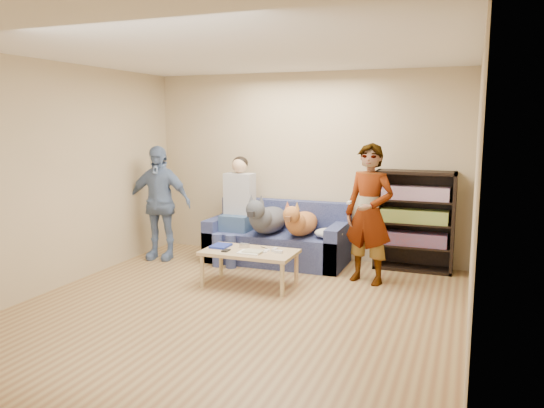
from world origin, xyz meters
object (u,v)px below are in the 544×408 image
at_px(person_standing_right, 369,214).
at_px(sofa, 278,241).
at_px(notebook_blue, 221,246).
at_px(person_seated, 237,205).
at_px(camera_silver, 244,246).
at_px(coffee_table, 250,254).
at_px(dog_gray, 267,219).
at_px(bookshelf, 415,219).
at_px(person_standing_left, 159,203).
at_px(dog_tan, 300,222).

xyz_separation_m(person_standing_right, sofa, (-1.35, 0.53, -0.56)).
bearing_deg(notebook_blue, person_seated, 103.17).
bearing_deg(camera_silver, coffee_table, -45.00).
relative_size(dog_gray, bookshelf, 0.96).
bearing_deg(notebook_blue, dog_gray, 73.56).
height_order(person_standing_right, notebook_blue, person_standing_right).
distance_m(person_standing_right, bookshelf, 0.90).
xyz_separation_m(person_standing_left, notebook_blue, (1.28, -0.65, -0.37)).
xyz_separation_m(person_seated, dog_tan, (0.95, -0.07, -0.16)).
xyz_separation_m(camera_silver, dog_tan, (0.44, 0.83, 0.16)).
xyz_separation_m(person_seated, dog_gray, (0.49, -0.10, -0.14)).
distance_m(camera_silver, dog_gray, 0.83).
distance_m(notebook_blue, sofa, 1.16).
bearing_deg(person_standing_right, dog_tan, 178.24).
distance_m(notebook_blue, person_seated, 1.06).
bearing_deg(person_standing_left, person_standing_right, -9.37).
bearing_deg(person_standing_left, camera_silver, -28.15).
bearing_deg(person_standing_left, coffee_table, -30.39).
distance_m(notebook_blue, dog_tan, 1.17).
bearing_deg(bookshelf, camera_silver, -145.79).
relative_size(sofa, bookshelf, 1.46).
xyz_separation_m(dog_gray, coffee_table, (0.14, -0.92, -0.26)).
height_order(person_standing_right, dog_tan, person_standing_right).
height_order(dog_gray, bookshelf, bookshelf).
distance_m(person_standing_right, dog_tan, 1.05).
distance_m(person_standing_left, person_seated, 1.10).
relative_size(person_standing_right, sofa, 0.88).
height_order(camera_silver, bookshelf, bookshelf).
relative_size(person_standing_right, camera_silver, 15.22).
height_order(notebook_blue, coffee_table, notebook_blue).
xyz_separation_m(person_standing_left, person_seated, (1.05, 0.33, -0.03)).
relative_size(person_standing_left, bookshelf, 1.23).
height_order(sofa, person_seated, person_seated).
xyz_separation_m(dog_tan, coffee_table, (-0.32, -0.95, -0.23)).
height_order(person_standing_left, dog_gray, person_standing_left).
bearing_deg(coffee_table, person_standing_right, 25.67).
height_order(camera_silver, coffee_table, camera_silver).
relative_size(person_standing_left, camera_silver, 14.51).
height_order(person_seated, dog_tan, person_seated).
xyz_separation_m(person_standing_right, dog_tan, (-0.96, 0.34, -0.23)).
relative_size(camera_silver, coffee_table, 0.10).
xyz_separation_m(person_standing_right, coffee_table, (-1.28, -0.62, -0.46)).
distance_m(dog_tan, bookshelf, 1.48).
bearing_deg(sofa, person_standing_right, -21.53).
distance_m(notebook_blue, coffee_table, 0.41).
relative_size(person_standing_right, coffee_table, 1.52).
distance_m(person_standing_left, dog_gray, 1.56).
xyz_separation_m(person_standing_left, bookshelf, (3.42, 0.69, -0.12)).
height_order(dog_gray, coffee_table, dog_gray).
height_order(dog_gray, dog_tan, dog_gray).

